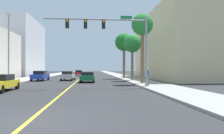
# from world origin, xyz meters

# --- Properties ---
(ground) EXTENTS (192.00, 192.00, 0.00)m
(ground) POSITION_xyz_m (0.00, 42.00, 0.00)
(ground) COLOR #2D2D30
(sidewalk_left) EXTENTS (3.84, 168.00, 0.15)m
(sidewalk_left) POSITION_xyz_m (-8.87, 42.00, 0.07)
(sidewalk_left) COLOR beige
(sidewalk_left) RESTS_ON ground
(sidewalk_right) EXTENTS (3.84, 168.00, 0.15)m
(sidewalk_right) POSITION_xyz_m (8.87, 42.00, 0.07)
(sidewalk_right) COLOR #9E9B93
(sidewalk_right) RESTS_ON ground
(lane_marking_center) EXTENTS (0.16, 144.00, 0.01)m
(lane_marking_center) POSITION_xyz_m (0.00, 42.00, 0.00)
(lane_marking_center) COLOR yellow
(lane_marking_center) RESTS_ON ground
(building_left_far) EXTENTS (13.48, 19.57, 14.21)m
(building_left_far) POSITION_xyz_m (-18.94, 50.21, 7.11)
(building_left_far) COLOR silver
(building_left_far) RESTS_ON ground
(building_right_near) EXTENTS (11.59, 24.82, 11.67)m
(building_right_near) POSITION_xyz_m (17.99, 29.80, 5.83)
(building_right_near) COLOR beige
(building_right_near) RESTS_ON ground
(traffic_signal_mast) EXTENTS (9.69, 0.36, 6.73)m
(traffic_signal_mast) POSITION_xyz_m (4.18, 12.32, 5.17)
(traffic_signal_mast) COLOR gray
(traffic_signal_mast) RESTS_ON sidewalk_right
(street_lamp) EXTENTS (0.56, 0.28, 8.09)m
(street_lamp) POSITION_xyz_m (-7.45, 18.11, 4.62)
(street_lamp) COLOR gray
(street_lamp) RESTS_ON sidewalk_left
(palm_near) EXTENTS (2.54, 2.54, 8.13)m
(palm_near) POSITION_xyz_m (8.04, 16.96, 6.79)
(palm_near) COLOR brown
(palm_near) RESTS_ON sidewalk_right
(palm_mid) EXTENTS (2.67, 2.67, 6.73)m
(palm_mid) POSITION_xyz_m (8.09, 23.74, 5.44)
(palm_mid) COLOR brown
(palm_mid) RESTS_ON sidewalk_right
(palm_far) EXTENTS (3.18, 3.18, 8.00)m
(palm_far) POSITION_xyz_m (7.84, 30.51, 6.44)
(palm_far) COLOR brown
(palm_far) RESTS_ON sidewalk_right
(car_red) EXTENTS (1.97, 4.62, 1.38)m
(car_red) POSITION_xyz_m (-1.37, 49.39, 0.73)
(car_red) COLOR red
(car_red) RESTS_ON ground
(car_yellow) EXTENTS (1.95, 4.60, 1.40)m
(car_yellow) POSITION_xyz_m (-5.35, 10.55, 0.72)
(car_yellow) COLOR gold
(car_yellow) RESTS_ON ground
(car_blue) EXTENTS (1.94, 4.58, 1.50)m
(car_blue) POSITION_xyz_m (-5.62, 25.66, 0.77)
(car_blue) COLOR #1E389E
(car_blue) RESTS_ON ground
(car_silver) EXTENTS (1.91, 4.44, 1.43)m
(car_silver) POSITION_xyz_m (-1.56, 26.23, 0.75)
(car_silver) COLOR #BCBCC1
(car_silver) RESTS_ON ground
(car_green) EXTENTS (1.95, 4.30, 1.38)m
(car_green) POSITION_xyz_m (1.58, 21.35, 0.73)
(car_green) COLOR #196638
(car_green) RESTS_ON ground
(pedestrian) EXTENTS (0.38, 0.38, 1.76)m
(pedestrian) POSITION_xyz_m (7.66, 13.09, 1.03)
(pedestrian) COLOR #726651
(pedestrian) RESTS_ON sidewalk_right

